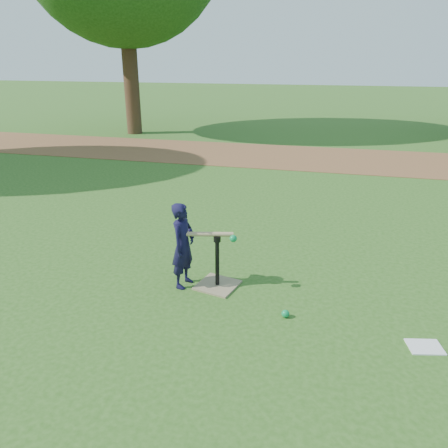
# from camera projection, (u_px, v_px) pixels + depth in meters

# --- Properties ---
(ground) EXTENTS (80.00, 80.00, 0.00)m
(ground) POSITION_uv_depth(u_px,v_px,m) (244.00, 306.00, 4.59)
(ground) COLOR #285116
(ground) RESTS_ON ground
(dirt_strip) EXTENTS (24.00, 3.00, 0.01)m
(dirt_strip) POSITION_uv_depth(u_px,v_px,m) (305.00, 157.00, 11.37)
(dirt_strip) COLOR brown
(dirt_strip) RESTS_ON ground
(child) EXTENTS (0.29, 0.39, 0.99)m
(child) POSITION_uv_depth(u_px,v_px,m) (183.00, 245.00, 4.85)
(child) COLOR black
(child) RESTS_ON ground
(wiffle_ball_ground) EXTENTS (0.08, 0.08, 0.08)m
(wiffle_ball_ground) POSITION_uv_depth(u_px,v_px,m) (285.00, 314.00, 4.39)
(wiffle_ball_ground) COLOR #0C8946
(wiffle_ball_ground) RESTS_ON ground
(clipboard) EXTENTS (0.34, 0.29, 0.01)m
(clipboard) POSITION_uv_depth(u_px,v_px,m) (425.00, 347.00, 3.94)
(clipboard) COLOR silver
(clipboard) RESTS_ON ground
(batting_tee) EXTENTS (0.52, 0.52, 0.61)m
(batting_tee) POSITION_uv_depth(u_px,v_px,m) (217.00, 277.00, 4.96)
(batting_tee) COLOR #8B7A58
(batting_tee) RESTS_ON ground
(swing_action) EXTENTS (0.68, 0.19, 0.08)m
(swing_action) POSITION_uv_depth(u_px,v_px,m) (209.00, 235.00, 4.77)
(swing_action) COLOR tan
(swing_action) RESTS_ON ground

